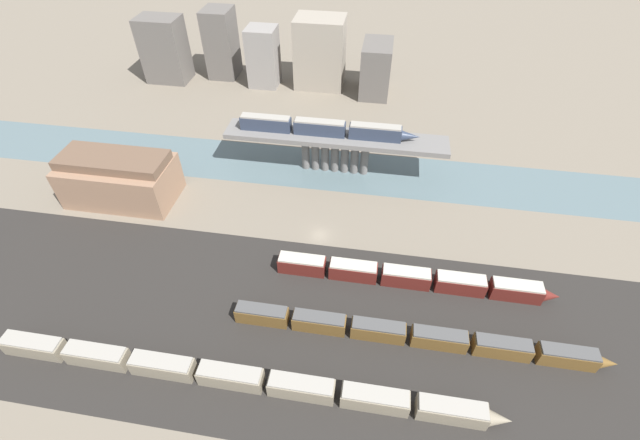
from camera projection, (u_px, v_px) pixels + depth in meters
name	position (u px, v px, depth m)	size (l,w,h in m)	color
ground_plane	(320.00, 235.00, 95.77)	(400.00, 400.00, 0.00)	#756B5B
railbed_yard	(299.00, 327.00, 78.46)	(280.00, 42.00, 0.01)	#282623
river_water	(335.00, 170.00, 113.76)	(320.00, 18.01, 0.01)	slate
bridge	(335.00, 143.00, 108.09)	(55.89, 8.36, 10.62)	slate
train_on_bridge	(326.00, 128.00, 105.56)	(44.68, 2.77, 3.72)	#2D384C
train_yard_near	(239.00, 378.00, 69.39)	(84.82, 3.00, 3.59)	gray
train_yard_mid	(415.00, 335.00, 75.13)	(66.14, 2.76, 3.55)	brown
train_yard_far	(412.00, 278.00, 84.48)	(54.92, 3.11, 3.76)	#5B1E19
warehouse_building	(120.00, 178.00, 101.71)	(25.43, 13.68, 12.05)	#937056
city_block_far_left	(164.00, 50.00, 146.41)	(14.09, 10.14, 21.26)	#605B56
city_block_left	(221.00, 43.00, 148.70)	(9.44, 11.12, 22.68)	#605B56
city_block_center	(263.00, 57.00, 144.37)	(9.74, 9.53, 19.21)	gray
city_block_right	(320.00, 53.00, 143.00)	(16.24, 12.56, 22.48)	gray
city_block_far_right	(376.00, 69.00, 140.75)	(9.46, 15.85, 16.50)	#605B56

